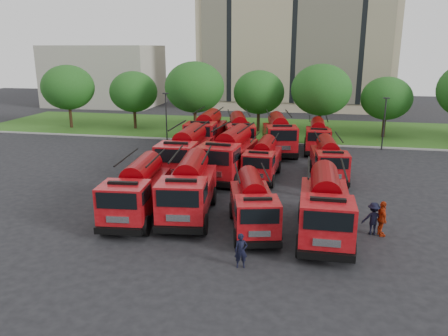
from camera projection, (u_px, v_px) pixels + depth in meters
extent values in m
plane|color=black|center=(228.00, 200.00, 28.77)|extent=(140.00, 140.00, 0.00)
cube|color=#275015|center=(268.00, 129.00, 53.32)|extent=(70.00, 16.00, 0.12)
cube|color=gray|center=(260.00, 143.00, 45.66)|extent=(70.00, 0.30, 0.14)
cube|color=tan|center=(296.00, 29.00, 70.41)|extent=(30.00, 14.00, 25.00)
cube|color=black|center=(294.00, 27.00, 63.70)|extent=(28.00, 0.15, 22.00)
cube|color=#9A9688|center=(105.00, 76.00, 74.69)|extent=(18.00, 12.00, 10.00)
cylinder|color=#382314|center=(71.00, 118.00, 53.75)|extent=(0.36, 0.36, 2.62)
ellipsoid|color=#1A4313|center=(68.00, 87.00, 52.76)|extent=(6.30, 6.30, 5.36)
cylinder|color=#382314|center=(135.00, 120.00, 53.22)|extent=(0.36, 0.36, 2.38)
ellipsoid|color=#1A4313|center=(134.00, 92.00, 52.32)|extent=(5.71, 5.71, 4.86)
cylinder|color=#382314|center=(195.00, 122.00, 50.23)|extent=(0.36, 0.36, 2.80)
ellipsoid|color=#1A4313|center=(195.00, 87.00, 49.17)|extent=(6.72, 6.72, 5.71)
cylinder|color=#382314|center=(258.00, 122.00, 51.31)|extent=(0.36, 0.36, 2.45)
ellipsoid|color=#1A4313|center=(259.00, 92.00, 50.38)|extent=(5.88, 5.88, 5.00)
cylinder|color=#382314|center=(319.00, 125.00, 48.53)|extent=(0.36, 0.36, 2.73)
ellipsoid|color=#1A4313|center=(321.00, 90.00, 47.50)|extent=(6.55, 6.55, 5.57)
cylinder|color=#382314|center=(384.00, 128.00, 48.21)|extent=(0.36, 0.36, 2.27)
ellipsoid|color=#1A4313|center=(386.00, 98.00, 47.35)|extent=(5.46, 5.46, 4.64)
cylinder|color=black|center=(166.00, 118.00, 46.25)|extent=(0.14, 0.14, 5.00)
cube|color=black|center=(165.00, 93.00, 45.57)|extent=(0.60, 0.25, 0.12)
cylinder|color=black|center=(384.00, 125.00, 42.08)|extent=(0.14, 0.14, 5.00)
cube|color=black|center=(386.00, 98.00, 41.40)|extent=(0.60, 0.25, 0.12)
cube|color=black|center=(138.00, 206.00, 25.75)|extent=(2.97, 7.20, 0.30)
cube|color=black|center=(118.00, 231.00, 22.35)|extent=(2.52, 0.49, 0.35)
cube|color=maroon|center=(124.00, 202.00, 23.14)|extent=(2.66, 2.43, 1.95)
cube|color=black|center=(116.00, 201.00, 21.94)|extent=(2.10, 0.25, 0.85)
cube|color=maroon|center=(143.00, 187.00, 26.59)|extent=(2.89, 4.83, 1.30)
cylinder|color=#630104|center=(142.00, 171.00, 26.30)|extent=(1.90, 4.33, 1.50)
cylinder|color=black|center=(103.00, 224.00, 23.39)|extent=(0.46, 1.13, 1.10)
cylinder|color=black|center=(145.00, 226.00, 23.16)|extent=(0.46, 1.13, 1.10)
cylinder|color=black|center=(129.00, 197.00, 27.61)|extent=(0.46, 1.13, 1.10)
cylinder|color=black|center=(165.00, 198.00, 27.39)|extent=(0.46, 1.13, 1.10)
cube|color=black|center=(189.00, 204.00, 25.95)|extent=(3.24, 7.52, 0.31)
cube|color=black|center=(178.00, 230.00, 22.42)|extent=(2.61, 0.57, 0.36)
cube|color=maroon|center=(182.00, 200.00, 23.24)|extent=(2.80, 2.58, 2.03)
cube|color=black|center=(177.00, 199.00, 22.00)|extent=(2.18, 0.31, 0.88)
cube|color=maroon|center=(192.00, 185.00, 26.83)|extent=(3.10, 5.06, 1.35)
cylinder|color=#630104|center=(192.00, 168.00, 26.54)|extent=(2.07, 4.53, 1.56)
cylinder|color=black|center=(160.00, 223.00, 23.47)|extent=(0.50, 1.18, 1.14)
cylinder|color=black|center=(204.00, 224.00, 23.29)|extent=(0.50, 1.18, 1.14)
cylinder|color=black|center=(175.00, 195.00, 27.87)|extent=(0.50, 1.18, 1.14)
cylinder|color=black|center=(213.00, 196.00, 27.69)|extent=(0.50, 1.18, 1.14)
cube|color=black|center=(253.00, 219.00, 24.00)|extent=(3.44, 6.50, 0.27)
cube|color=black|center=(259.00, 245.00, 20.98)|extent=(2.20, 0.74, 0.31)
cube|color=maroon|center=(257.00, 217.00, 21.69)|extent=(2.57, 2.40, 1.73)
cube|color=black|center=(260.00, 217.00, 20.63)|extent=(1.82, 0.48, 0.75)
cube|color=maroon|center=(251.00, 201.00, 24.75)|extent=(3.07, 4.47, 1.15)
cylinder|color=#630104|center=(251.00, 185.00, 24.50)|extent=(2.17, 3.93, 1.33)
cylinder|color=black|center=(237.00, 238.00, 21.77)|extent=(0.53, 1.02, 0.97)
cylinder|color=black|center=(278.00, 238.00, 21.84)|extent=(0.53, 1.02, 0.97)
cylinder|color=black|center=(233.00, 210.00, 25.52)|extent=(0.53, 1.02, 0.97)
cylinder|color=black|center=(267.00, 210.00, 25.59)|extent=(0.53, 1.02, 0.97)
cube|color=black|center=(324.00, 224.00, 23.07)|extent=(2.43, 7.23, 0.31)
cube|color=black|center=(326.00, 256.00, 19.62)|extent=(2.58, 0.28, 0.36)
cube|color=maroon|center=(327.00, 221.00, 20.42)|extent=(2.54, 2.29, 2.01)
cube|color=black|center=(328.00, 221.00, 19.21)|extent=(2.16, 0.07, 0.88)
cube|color=maroon|center=(324.00, 202.00, 23.92)|extent=(2.56, 4.76, 1.34)
cylinder|color=#630104|center=(325.00, 183.00, 23.63)|extent=(1.58, 4.34, 1.55)
cylinder|color=black|center=(300.00, 246.00, 20.78)|extent=(0.37, 1.14, 1.13)
cylinder|color=black|center=(351.00, 250.00, 20.35)|extent=(0.37, 1.14, 1.13)
cylinder|color=black|center=(302.00, 212.00, 25.07)|extent=(0.37, 1.14, 1.13)
cylinder|color=black|center=(344.00, 215.00, 24.64)|extent=(0.37, 1.14, 1.13)
cube|color=black|center=(186.00, 166.00, 34.20)|extent=(2.67, 7.79, 0.33)
cube|color=black|center=(172.00, 181.00, 30.49)|extent=(2.77, 0.32, 0.39)
cube|color=maroon|center=(176.00, 159.00, 31.35)|extent=(2.75, 2.48, 2.16)
cube|color=black|center=(171.00, 156.00, 30.04)|extent=(2.32, 0.09, 0.94)
cube|color=maroon|center=(190.00, 151.00, 35.12)|extent=(2.80, 5.13, 1.44)
cylinder|color=#630104|center=(190.00, 137.00, 34.80)|extent=(1.74, 4.67, 1.66)
cylinder|color=black|center=(159.00, 177.00, 31.72)|extent=(0.41, 1.22, 1.22)
cylinder|color=black|center=(193.00, 179.00, 31.28)|extent=(0.41, 1.22, 1.22)
cylinder|color=black|center=(178.00, 160.00, 36.34)|extent=(0.41, 1.22, 1.22)
cylinder|color=black|center=(208.00, 162.00, 35.90)|extent=(0.41, 1.22, 1.22)
cube|color=black|center=(229.00, 168.00, 33.56)|extent=(3.39, 8.03, 0.33)
cube|color=black|center=(212.00, 184.00, 29.94)|extent=(2.80, 0.58, 0.39)
cube|color=maroon|center=(218.00, 161.00, 30.77)|extent=(2.98, 2.73, 2.17)
cube|color=black|center=(212.00, 158.00, 29.49)|extent=(2.33, 0.31, 0.95)
cube|color=maroon|center=(234.00, 153.00, 34.45)|extent=(3.27, 5.39, 1.45)
cylinder|color=#630104|center=(234.00, 139.00, 34.13)|extent=(2.17, 4.83, 1.67)
cylinder|color=black|center=(200.00, 178.00, 31.30)|extent=(0.52, 1.26, 1.23)
cylinder|color=black|center=(235.00, 182.00, 30.56)|extent=(0.52, 1.26, 1.23)
cylinder|color=black|center=(221.00, 162.00, 35.81)|extent=(0.52, 1.26, 1.23)
cylinder|color=black|center=(252.00, 164.00, 35.06)|extent=(0.52, 1.26, 1.23)
cube|color=black|center=(263.00, 170.00, 33.45)|extent=(2.29, 6.28, 0.27)
cube|color=black|center=(256.00, 183.00, 30.52)|extent=(2.22, 0.31, 0.31)
cube|color=maroon|center=(258.00, 165.00, 31.19)|extent=(2.25, 2.04, 1.73)
cube|color=black|center=(256.00, 163.00, 30.16)|extent=(1.86, 0.12, 0.75)
cube|color=maroon|center=(265.00, 159.00, 34.17)|extent=(2.34, 4.16, 1.15)
cylinder|color=#630104|center=(265.00, 147.00, 33.92)|extent=(1.48, 3.77, 1.33)
cylinder|color=black|center=(244.00, 179.00, 31.55)|extent=(0.35, 0.99, 0.97)
cylinder|color=black|center=(272.00, 181.00, 31.08)|extent=(0.35, 0.99, 0.97)
cylinder|color=black|center=(253.00, 166.00, 35.20)|extent=(0.35, 0.99, 0.97)
cylinder|color=black|center=(278.00, 167.00, 34.73)|extent=(0.35, 0.99, 0.97)
cube|color=black|center=(328.00, 171.00, 33.28)|extent=(2.65, 6.55, 0.27)
cube|color=black|center=(333.00, 184.00, 30.19)|extent=(2.29, 0.43, 0.32)
cube|color=maroon|center=(332.00, 165.00, 30.91)|extent=(2.41, 2.20, 1.78)
cube|color=black|center=(335.00, 163.00, 29.82)|extent=(1.91, 0.21, 0.78)
cube|color=maroon|center=(327.00, 158.00, 34.05)|extent=(2.60, 4.38, 1.19)
cylinder|color=#630104|center=(328.00, 146.00, 33.79)|extent=(1.70, 3.94, 1.37)
cylinder|color=black|center=(317.00, 181.00, 31.14)|extent=(0.41, 1.03, 1.00)
cylinder|color=black|center=(347.00, 182.00, 30.92)|extent=(0.41, 1.03, 1.00)
cylinder|color=black|center=(312.00, 166.00, 34.99)|extent=(0.41, 1.03, 1.00)
cylinder|color=black|center=(339.00, 167.00, 34.77)|extent=(0.41, 1.03, 1.00)
cube|color=black|center=(207.00, 142.00, 42.78)|extent=(2.71, 7.79, 0.33)
cube|color=black|center=(197.00, 152.00, 39.07)|extent=(2.77, 0.34, 0.39)
cube|color=maroon|center=(200.00, 135.00, 39.93)|extent=(2.76, 2.49, 2.16)
cube|color=black|center=(197.00, 132.00, 38.62)|extent=(2.32, 0.11, 0.94)
cube|color=maroon|center=(209.00, 131.00, 43.70)|extent=(2.82, 5.14, 1.44)
cylinder|color=#630104|center=(209.00, 119.00, 43.38)|extent=(1.76, 4.68, 1.66)
cylinder|color=black|center=(187.00, 149.00, 40.29)|extent=(0.41, 1.22, 1.22)
cylinder|color=black|center=(214.00, 150.00, 39.86)|extent=(0.41, 1.22, 1.22)
cylinder|color=black|center=(199.00, 139.00, 44.91)|extent=(0.41, 1.22, 1.22)
cylinder|color=black|center=(223.00, 140.00, 44.48)|extent=(0.41, 1.22, 1.22)
cube|color=black|center=(239.00, 143.00, 42.66)|extent=(4.01, 7.63, 0.31)
cube|color=black|center=(242.00, 152.00, 39.12)|extent=(2.59, 0.85, 0.36)
cube|color=maroon|center=(241.00, 136.00, 39.94)|extent=(3.01, 2.81, 2.03)
cube|color=black|center=(242.00, 133.00, 38.70)|extent=(2.14, 0.55, 0.88)
cube|color=maroon|center=(238.00, 132.00, 43.54)|extent=(3.58, 5.24, 1.35)
cylinder|color=#630104|center=(238.00, 121.00, 43.24)|extent=(2.52, 4.61, 1.56)
cylinder|color=black|center=(228.00, 150.00, 40.04)|extent=(0.62, 1.20, 1.14)
cylinder|color=black|center=(254.00, 150.00, 40.12)|extent=(0.62, 1.20, 1.14)
cylinder|color=black|center=(226.00, 140.00, 44.45)|extent=(0.62, 1.20, 1.14)
cylinder|color=black|center=(249.00, 140.00, 44.53)|extent=(0.62, 1.20, 1.14)
cube|color=black|center=(279.00, 145.00, 41.47)|extent=(3.75, 7.84, 0.32)
cube|color=black|center=(283.00, 155.00, 37.81)|extent=(2.69, 0.73, 0.38)
cube|color=maroon|center=(282.00, 138.00, 38.67)|extent=(3.01, 2.79, 2.09)
cube|color=black|center=(284.00, 136.00, 37.38)|extent=(2.23, 0.45, 0.91)
cube|color=maroon|center=(278.00, 134.00, 42.38)|extent=(3.46, 5.33, 1.40)
cylinder|color=#630104|center=(278.00, 122.00, 42.08)|extent=(2.38, 4.72, 1.61)
cylinder|color=black|center=(268.00, 153.00, 38.84)|extent=(0.58, 1.23, 1.18)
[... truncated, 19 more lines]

